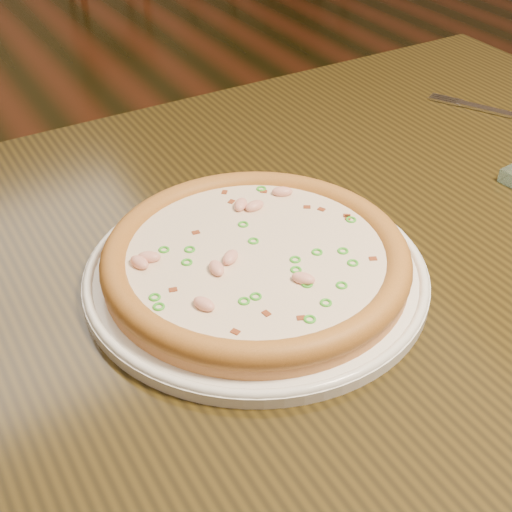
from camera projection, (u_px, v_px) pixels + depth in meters
ground at (177, 436)px, 1.53m from camera, size 9.00×9.00×0.00m
hero_table at (318, 289)px, 0.90m from camera, size 1.20×0.80×0.75m
plate at (256, 272)px, 0.75m from camera, size 0.36×0.36×0.02m
pizza at (256, 258)px, 0.74m from camera, size 0.32×0.32×0.03m
fork at (489, 110)px, 1.08m from camera, size 0.10×0.16×0.00m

